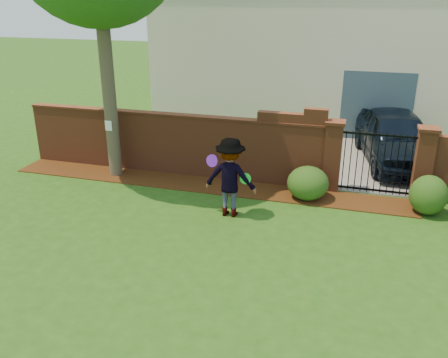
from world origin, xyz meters
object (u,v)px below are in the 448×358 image
(frisbee_purple, at_px, (212,161))
(frisbee_green, at_px, (245,179))
(man, at_px, (230,178))
(car, at_px, (398,140))

(frisbee_purple, relative_size, frisbee_green, 1.14)
(man, height_order, frisbee_purple, man)
(car, bearing_deg, frisbee_green, -137.05)
(frisbee_purple, xyz_separation_m, frisbee_green, (0.79, -0.03, -0.34))
(man, height_order, frisbee_green, man)
(car, height_order, man, man)
(frisbee_purple, bearing_deg, man, 1.22)
(frisbee_green, bearing_deg, man, 174.77)
(car, height_order, frisbee_purple, car)
(car, xyz_separation_m, frisbee_purple, (-4.31, -4.76, 0.52))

